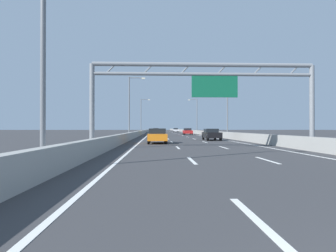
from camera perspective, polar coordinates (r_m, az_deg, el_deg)
ground_plane at (r=101.37m, az=-0.30°, el=-1.24°), size 260.00×260.00×0.00m
lane_dash_left_0 at (r=5.31m, az=16.97°, el=-17.20°), size 0.16×3.00×0.01m
lane_dash_left_1 at (r=13.99m, az=4.65°, el=-6.69°), size 0.16×3.00×0.01m
lane_dash_left_2 at (r=22.91m, az=1.93°, el=-4.22°), size 0.16×3.00×0.01m
lane_dash_left_3 at (r=31.88m, az=0.75°, el=-3.14°), size 0.16×3.00×0.01m
lane_dash_left_4 at (r=40.86m, az=0.08°, el=-2.53°), size 0.16×3.00×0.01m
lane_dash_left_5 at (r=49.85m, az=-0.34°, el=-2.14°), size 0.16×3.00×0.01m
lane_dash_left_6 at (r=58.84m, az=-0.64°, el=-1.87°), size 0.16×3.00×0.01m
lane_dash_left_7 at (r=67.84m, az=-0.85°, el=-1.67°), size 0.16×3.00×0.01m
lane_dash_left_8 at (r=76.83m, az=-1.02°, el=-1.52°), size 0.16×3.00×0.01m
lane_dash_left_9 at (r=85.83m, az=-1.15°, el=-1.40°), size 0.16×3.00×0.01m
lane_dash_left_10 at (r=94.83m, az=-1.25°, el=-1.30°), size 0.16×3.00×0.01m
lane_dash_left_11 at (r=103.82m, az=-1.34°, el=-1.22°), size 0.16×3.00×0.01m
lane_dash_left_12 at (r=112.82m, az=-1.42°, el=-1.15°), size 0.16×3.00×0.01m
lane_dash_left_13 at (r=121.82m, az=-1.48°, el=-1.09°), size 0.16×3.00×0.01m
lane_dash_left_14 at (r=130.82m, az=-1.53°, el=-1.04°), size 0.16×3.00×0.01m
lane_dash_left_15 at (r=139.82m, az=-1.58°, el=-1.00°), size 0.16×3.00×0.01m
lane_dash_left_16 at (r=148.82m, az=-1.62°, el=-0.96°), size 0.16×3.00×0.01m
lane_dash_left_17 at (r=157.82m, az=-1.66°, el=-0.93°), size 0.16×3.00×0.01m
lane_dash_right_1 at (r=14.85m, az=18.66°, el=-6.30°), size 0.16×3.00×0.01m
lane_dash_right_2 at (r=23.45m, az=10.76°, el=-4.13°), size 0.16×3.00×0.01m
lane_dash_right_3 at (r=32.27m, az=7.15°, el=-3.10°), size 0.16×3.00×0.01m
lane_dash_right_4 at (r=41.17m, az=5.10°, el=-2.51°), size 0.16×3.00×0.01m
lane_dash_right_5 at (r=50.10m, az=3.78°, el=-2.13°), size 0.16×3.00×0.01m
lane_dash_right_6 at (r=59.06m, az=2.86°, el=-1.86°), size 0.16×3.00×0.01m
lane_dash_right_7 at (r=68.02m, az=2.18°, el=-1.67°), size 0.16×3.00×0.01m
lane_dash_right_8 at (r=77.00m, az=1.66°, el=-1.51°), size 0.16×3.00×0.01m
lane_dash_right_9 at (r=85.98m, az=1.25°, el=-1.39°), size 0.16×3.00×0.01m
lane_dash_right_10 at (r=94.96m, az=0.92°, el=-1.30°), size 0.16×3.00×0.01m
lane_dash_right_11 at (r=103.95m, az=0.64°, el=-1.22°), size 0.16×3.00×0.01m
lane_dash_right_12 at (r=112.93m, az=0.41°, el=-1.15°), size 0.16×3.00×0.01m
lane_dash_right_13 at (r=121.92m, az=0.21°, el=-1.09°), size 0.16×3.00×0.01m
lane_dash_right_14 at (r=130.92m, az=0.04°, el=-1.04°), size 0.16×3.00×0.01m
lane_dash_right_15 at (r=139.91m, az=-0.10°, el=-1.00°), size 0.16×3.00×0.01m
lane_dash_right_16 at (r=148.90m, az=-0.24°, el=-0.96°), size 0.16×3.00×0.01m
lane_dash_right_17 at (r=157.90m, az=-0.35°, el=-0.93°), size 0.16×3.00×0.01m
edge_line_left at (r=89.33m, az=-3.41°, el=-1.36°), size 0.16×176.00×0.01m
edge_line_right at (r=89.74m, az=3.31°, el=-1.35°), size 0.16×176.00×0.01m
barrier_left at (r=111.36m, az=-4.03°, el=-0.92°), size 0.45×220.00×0.95m
barrier_right at (r=111.79m, az=3.06°, el=-0.92°), size 0.45×220.00×0.95m
sign_gantry at (r=22.01m, az=7.19°, el=8.28°), size 16.64×0.36×6.36m
streetlamp_left_near at (r=12.42m, az=-21.99°, el=17.73°), size 2.58×0.28×9.50m
streetlamp_left_mid at (r=46.13m, az=-7.24°, el=4.42°), size 2.58×0.28×9.50m
streetlamp_right_mid at (r=47.24m, az=11.16°, el=4.32°), size 2.58×0.28×9.50m
streetlamp_left_far at (r=80.67m, az=-5.10°, el=2.37°), size 2.58×0.28×9.50m
streetlamp_right_far at (r=81.31m, az=5.47°, el=2.35°), size 2.58×0.28×9.50m
red_car at (r=66.06m, az=3.82°, el=-1.05°), size 1.86×4.57×1.48m
white_car at (r=109.95m, az=1.48°, el=-0.78°), size 1.82×4.31×1.48m
silver_car at (r=87.91m, az=-2.38°, el=-0.88°), size 1.72×4.23×1.49m
green_car at (r=102.05m, az=-2.42°, el=-0.81°), size 1.83×4.36×1.46m
black_car at (r=37.29m, az=8.42°, el=-1.58°), size 1.78×4.41×1.45m
yellow_car at (r=59.76m, az=-2.59°, el=-1.14°), size 1.87×4.37×1.44m
orange_car at (r=29.52m, az=-2.08°, el=-1.88°), size 1.87×4.51×1.49m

